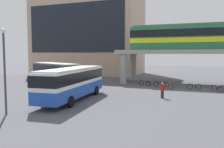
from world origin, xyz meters
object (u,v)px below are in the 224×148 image
(bus_secondary, at_px, (56,71))
(pedestrian_at_kerb, at_px, (162,91))
(bicycle_black, at_px, (160,84))
(bicycle_brown, at_px, (166,87))
(station_building, at_px, (88,34))
(bicycle_red, at_px, (145,83))
(bicycle_silver, at_px, (218,88))
(train, at_px, (203,36))
(bus_main, at_px, (73,80))
(bicycle_green, at_px, (194,87))

(bus_secondary, distance_m, pedestrian_at_kerb, 17.64)
(bicycle_black, relative_size, bicycle_brown, 1.01)
(station_building, relative_size, bicycle_red, 13.71)
(bicycle_brown, relative_size, pedestrian_at_kerb, 1.04)
(bus_secondary, height_order, pedestrian_at_kerb, bus_secondary)
(station_building, height_order, bus_secondary, station_building)
(bicycle_red, xyz_separation_m, pedestrian_at_kerb, (3.92, -8.95, 0.43))
(bicycle_silver, xyz_separation_m, bicycle_red, (-9.66, 1.65, 0.00))
(bicycle_red, bearing_deg, bicycle_brown, -38.27)
(bus_secondary, bearing_deg, pedestrian_at_kerb, -18.13)
(train, xyz_separation_m, bicycle_black, (-5.49, -4.63, -6.80))
(bus_main, distance_m, pedestrian_at_kerb, 9.32)
(bicycle_silver, relative_size, pedestrian_at_kerb, 0.99)
(bus_main, xyz_separation_m, bicycle_green, (11.10, 11.84, -1.63))
(bicycle_red, bearing_deg, bicycle_silver, -9.69)
(bus_secondary, height_order, bicycle_green, bus_secondary)
(bicycle_green, bearing_deg, bicycle_silver, -6.17)
(train, bearing_deg, bicycle_green, -99.74)
(bus_secondary, bearing_deg, bicycle_green, 6.21)
(bicycle_brown, distance_m, bicycle_silver, 6.28)
(train, xyz_separation_m, pedestrian_at_kerb, (-3.82, -13.08, -6.37))
(bus_secondary, height_order, bicycle_silver, bus_secondary)
(train, bearing_deg, bicycle_black, -139.87)
(train, height_order, bicycle_brown, train)
(bus_main, bearing_deg, bicycle_red, 71.94)
(bicycle_black, distance_m, bicycle_brown, 2.55)
(station_building, bearing_deg, bicycle_silver, -33.84)
(station_building, relative_size, train, 1.12)
(bus_main, distance_m, bicycle_red, 13.96)
(bicycle_silver, relative_size, bicycle_red, 0.94)
(bicycle_silver, bearing_deg, pedestrian_at_kerb, -128.17)
(bus_secondary, xyz_separation_m, bicycle_black, (15.06, 2.97, -1.63))
(bicycle_green, bearing_deg, bus_secondary, -173.79)
(train, xyz_separation_m, bicycle_green, (-0.94, -5.47, -6.80))
(bus_main, distance_m, bicycle_black, 14.36)
(station_building, relative_size, bicycle_brown, 13.85)
(bus_main, bearing_deg, train, 55.17)
(bicycle_black, height_order, bicycle_red, same)
(bus_main, relative_size, bus_secondary, 1.03)
(bicycle_green, height_order, pedestrian_at_kerb, pedestrian_at_kerb)
(bicycle_black, relative_size, pedestrian_at_kerb, 1.05)
(bicycle_silver, height_order, bicycle_green, same)
(bicycle_black, bearing_deg, train, 40.13)
(bicycle_red, bearing_deg, bus_secondary, -164.82)
(bicycle_silver, bearing_deg, bus_main, -140.45)
(bus_main, bearing_deg, bus_secondary, 131.25)
(bus_main, relative_size, bicycle_green, 6.40)
(bus_secondary, xyz_separation_m, bicycle_red, (12.81, 3.47, -1.63))
(bus_secondary, distance_m, bicycle_brown, 16.38)
(bicycle_brown, xyz_separation_m, bicycle_red, (-3.48, 2.74, 0.00))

